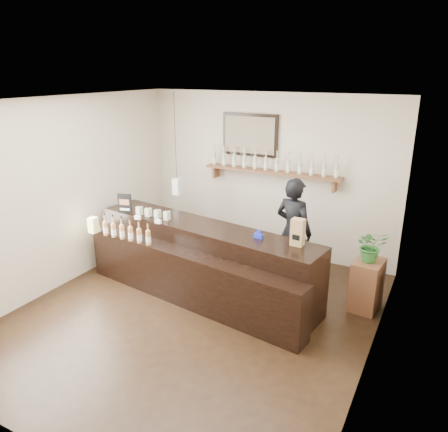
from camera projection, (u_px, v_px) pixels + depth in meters
ground at (194, 314)px, 5.91m from camera, size 5.00×5.00×0.00m
room_shell at (191, 193)px, 5.36m from camera, size 5.00×5.00×5.00m
back_wall_decor at (258, 156)px, 7.40m from camera, size 2.66×0.96×1.69m
counter at (200, 263)px, 6.34m from camera, size 3.68×1.48×1.18m
promo_sign at (125, 204)px, 6.76m from camera, size 0.22×0.08×0.31m
paper_bag at (298, 232)px, 5.51m from camera, size 0.17×0.13×0.35m
tape_dispenser at (258, 235)px, 5.79m from camera, size 0.13×0.07×0.11m
side_cabinet at (367, 285)px, 5.95m from camera, size 0.40×0.52×0.71m
potted_plant at (371, 246)px, 5.77m from camera, size 0.51×0.49×0.44m
shopkeeper at (294, 225)px, 6.54m from camera, size 0.77×0.60×1.87m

